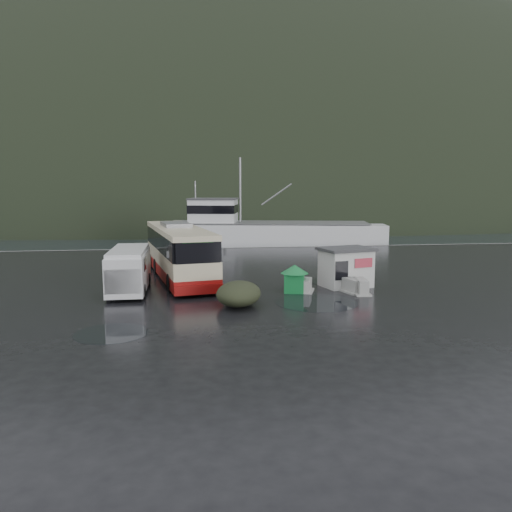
{
  "coord_description": "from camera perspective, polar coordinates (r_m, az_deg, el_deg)",
  "views": [
    {
      "loc": [
        -1.42,
        -27.03,
        5.83
      ],
      "look_at": [
        2.43,
        2.18,
        1.7
      ],
      "focal_mm": 35.0,
      "sensor_mm": 36.0,
      "label": 1
    }
  ],
  "objects": [
    {
      "name": "puddles",
      "position": [
        25.54,
        3.19,
        -5.22
      ],
      "size": [
        15.11,
        12.34,
        0.01
      ],
      "color": "black",
      "rests_on": "ground"
    },
    {
      "name": "jersey_barrier_c",
      "position": [
        28.18,
        10.76,
        -4.1
      ],
      "size": [
        1.23,
        1.72,
        0.78
      ],
      "primitive_type": null,
      "rotation": [
        0.0,
        0.0,
        0.32
      ],
      "color": "#999993",
      "rests_on": "ground"
    },
    {
      "name": "waste_bin_right",
      "position": [
        29.84,
        10.47,
        -3.42
      ],
      "size": [
        1.27,
        1.27,
        1.49
      ],
      "primitive_type": null,
      "rotation": [
        0.0,
        0.0,
        0.21
      ],
      "color": "#136F32",
      "rests_on": "ground"
    },
    {
      "name": "jersey_barrier_b",
      "position": [
        27.98,
        5.8,
        -4.09
      ],
      "size": [
        1.17,
        1.6,
        0.72
      ],
      "primitive_type": null,
      "rotation": [
        0.0,
        0.0,
        -0.34
      ],
      "color": "#999993",
      "rests_on": "ground"
    },
    {
      "name": "dome_tent",
      "position": [
        24.71,
        -1.99,
        -5.68
      ],
      "size": [
        2.85,
        3.48,
        1.2
      ],
      "primitive_type": null,
      "rotation": [
        0.0,
        0.0,
        -0.24
      ],
      "color": "#262B1A",
      "rests_on": "ground"
    },
    {
      "name": "jersey_barrier_a",
      "position": [
        27.94,
        11.92,
        -4.24
      ],
      "size": [
        1.0,
        1.72,
        0.82
      ],
      "primitive_type": null,
      "rotation": [
        0.0,
        0.0,
        -0.11
      ],
      "color": "#999993",
      "rests_on": "ground"
    },
    {
      "name": "ticket_kiosk",
      "position": [
        29.77,
        10.17,
        -3.44
      ],
      "size": [
        3.39,
        2.88,
        2.29
      ],
      "primitive_type": null,
      "rotation": [
        0.0,
        0.0,
        0.25
      ],
      "color": "#BCBCB7",
      "rests_on": "ground"
    },
    {
      "name": "headland",
      "position": [
        277.33,
        -5.18,
        6.75
      ],
      "size": [
        780.0,
        540.0,
        570.0
      ],
      "primitive_type": "ellipsoid",
      "color": "black",
      "rests_on": "ground"
    },
    {
      "name": "ground",
      "position": [
        27.69,
        -4.41,
        -4.2
      ],
      "size": [
        160.0,
        160.0,
        0.0
      ],
      "primitive_type": "plane",
      "color": "black",
      "rests_on": "ground"
    },
    {
      "name": "quay_edge",
      "position": [
        47.41,
        -5.73,
        0.88
      ],
      "size": [
        160.0,
        0.6,
        1.5
      ],
      "primitive_type": "cube",
      "color": "#999993",
      "rests_on": "ground"
    },
    {
      "name": "waste_bin_left",
      "position": [
        27.83,
        4.4,
        -4.14
      ],
      "size": [
        1.36,
        1.36,
        1.54
      ],
      "primitive_type": null,
      "rotation": [
        0.0,
        0.0,
        -0.27
      ],
      "color": "#136F32",
      "rests_on": "ground"
    },
    {
      "name": "fishing_trawler",
      "position": [
        54.97,
        1.3,
        1.89
      ],
      "size": [
        26.35,
        10.45,
        10.3
      ],
      "primitive_type": null,
      "rotation": [
        0.0,
        0.0,
        -0.19
      ],
      "color": "silver",
      "rests_on": "ground"
    },
    {
      "name": "harbor_water",
      "position": [
        137.16,
        -6.94,
        5.49
      ],
      "size": [
        300.0,
        180.0,
        0.02
      ],
      "primitive_type": "cube",
      "color": "black",
      "rests_on": "ground"
    },
    {
      "name": "coach_bus",
      "position": [
        32.35,
        -8.74,
        -2.5
      ],
      "size": [
        5.33,
        12.78,
        3.51
      ],
      "primitive_type": null,
      "rotation": [
        0.0,
        0.0,
        0.19
      ],
      "color": "#C2B593",
      "rests_on": "ground"
    },
    {
      "name": "white_van",
      "position": [
        28.77,
        -14.2,
        -3.96
      ],
      "size": [
        2.05,
        5.86,
        2.44
      ],
      "primitive_type": null,
      "rotation": [
        0.0,
        0.0,
        0.01
      ],
      "color": "silver",
      "rests_on": "ground"
    }
  ]
}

